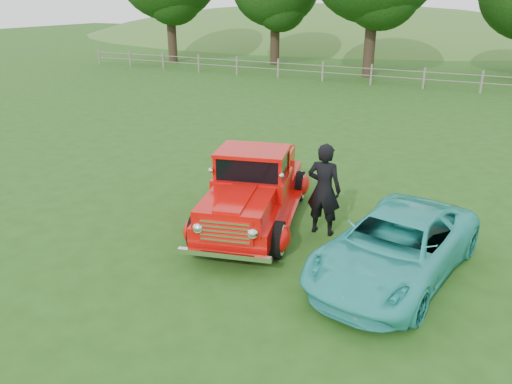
% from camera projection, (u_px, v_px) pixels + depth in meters
% --- Properties ---
extents(ground, '(140.00, 140.00, 0.00)m').
position_uv_depth(ground, '(233.00, 260.00, 9.93)').
color(ground, '#244C14').
rests_on(ground, ground).
extents(distant_hills, '(116.00, 60.00, 18.00)m').
position_uv_depth(distant_hills, '(436.00, 77.00, 62.72)').
color(distant_hills, '#3D6826').
rests_on(distant_hills, ground).
extents(fence_line, '(48.00, 0.12, 1.20)m').
position_uv_depth(fence_line, '(424.00, 78.00, 27.99)').
color(fence_line, gray).
rests_on(fence_line, ground).
extents(red_pickup, '(3.09, 5.26, 1.78)m').
position_uv_depth(red_pickup, '(253.00, 190.00, 11.33)').
color(red_pickup, black).
rests_on(red_pickup, ground).
extents(teal_sedan, '(2.79, 4.67, 1.21)m').
position_uv_depth(teal_sedan, '(396.00, 246.00, 9.18)').
color(teal_sedan, '#2DB6AD').
rests_on(teal_sedan, ground).
extents(man, '(0.75, 0.50, 2.06)m').
position_uv_depth(man, '(324.00, 189.00, 10.72)').
color(man, black).
rests_on(man, ground).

